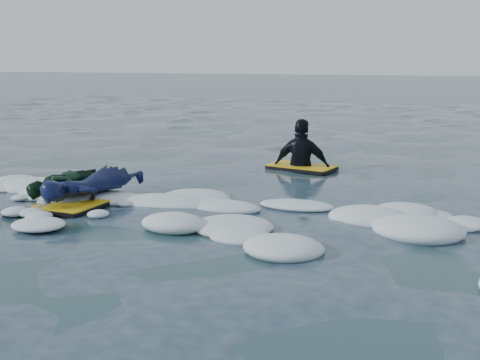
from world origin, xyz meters
name	(u,v)px	position (x,y,z in m)	size (l,w,h in m)	color
ground	(147,235)	(0.00, 0.00, 0.00)	(120.00, 120.00, 0.00)	#1A3640
foam_band	(183,213)	(0.00, 1.03, 0.00)	(12.00, 3.10, 0.30)	white
prone_woman_unit	(92,187)	(-1.40, 1.14, 0.23)	(0.96, 1.80, 0.45)	black
prone_child_unit	(67,187)	(-1.74, 1.06, 0.22)	(0.99, 1.26, 0.44)	black
waiting_rider_unit	(302,168)	(0.81, 4.46, 0.03)	(1.30, 0.91, 1.76)	black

